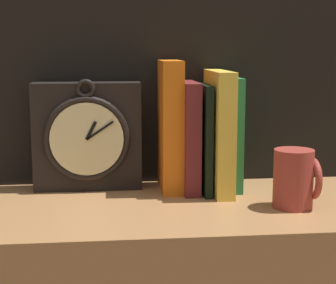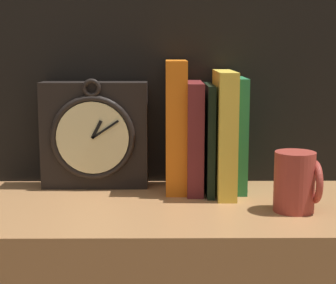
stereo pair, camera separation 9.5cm
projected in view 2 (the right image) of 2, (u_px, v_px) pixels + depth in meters
clock at (95, 135)px, 1.10m from camera, size 0.21×0.07×0.22m
book_slot0_orange at (176, 126)px, 1.08m from camera, size 0.04×0.12×0.25m
book_slot1_maroon at (194, 137)px, 1.07m from camera, size 0.03×0.13×0.21m
book_slot2_black at (209, 138)px, 1.07m from camera, size 0.01×0.14×0.21m
book_slot3_yellow at (224, 133)px, 1.06m from camera, size 0.03×0.16×0.23m
book_slot4_green at (239, 134)px, 1.08m from camera, size 0.02×0.11×0.22m
mug at (297, 182)px, 0.95m from camera, size 0.07×0.07×0.10m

